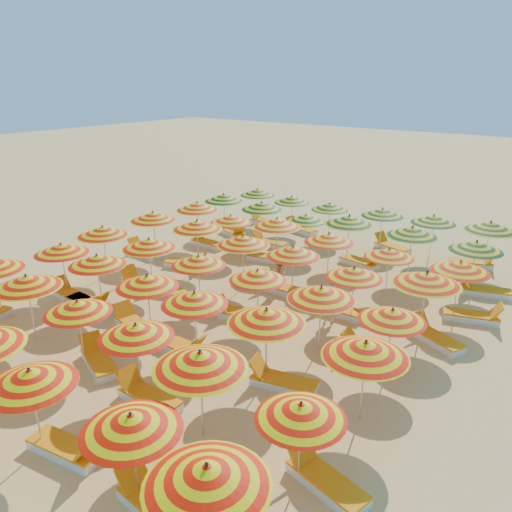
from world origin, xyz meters
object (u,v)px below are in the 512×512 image
object	(u,v)px
umbrella_18	(103,231)
lounger_29	(360,262)
umbrella_42	(257,192)
beachgoer_a	(329,303)
umbrella_15	(194,299)
lounger_14	(282,382)
umbrella_40	(412,232)
umbrella_43	(292,199)
lounger_23	(435,338)
umbrella_4	(131,423)
lounger_15	(138,284)
lounger_13	(179,347)
umbrella_39	(349,220)
lounger_28	(269,243)
lounger_30	(484,291)
umbrella_38	(306,218)
umbrella_32	(277,223)
lounger_33	(392,247)
lounger_22	(337,310)
umbrella_10	(200,360)
umbrella_24	(153,216)
lounger_25	(266,258)
beachgoer_b	(278,273)
lounger_3	(67,449)
umbrella_8	(78,307)
umbrella_30	(197,206)
umbrella_7	(27,282)
umbrella_33	(329,238)
umbrella_35	(460,267)
umbrella_27	(293,251)
umbrella_21	(258,275)
umbrella_11	(301,411)
umbrella_26	(243,240)
lounger_10	(71,295)
lounger_4	(156,506)
umbrella_45	(382,212)
umbrella_37	(262,206)
umbrella_20	(198,260)
lounger_18	(370,355)
umbrella_14	(147,281)
umbrella_41	(476,246)
lounger_12	(135,325)
lounger_21	(280,288)
lounger_32	(301,229)
umbrella_29	(427,278)
umbrella_31	(231,219)
umbrella_17	(366,349)
umbrella_44	(330,206)
umbrella_5	(207,476)
lounger_7	(99,361)
umbrella_34	(389,253)
umbrella_46	(434,219)
umbrella_9	(136,331)
lounger_27	(233,232)

from	to	relation	value
umbrella_18	lounger_29	distance (m)	10.44
umbrella_42	beachgoer_a	bearing A→B (deg)	-42.18
umbrella_15	lounger_14	xyz separation A→B (m)	(2.85, 0.13, -1.58)
umbrella_40	umbrella_18	bearing A→B (deg)	-143.55
umbrella_43	lounger_23	xyz separation A→B (m)	(9.65, -7.00, -1.49)
umbrella_4	lounger_15	size ratio (longest dim) A/B	1.31
lounger_13	umbrella_39	bearing A→B (deg)	86.23
lounger_28	lounger_30	bearing A→B (deg)	177.67
umbrella_38	lounger_13	bearing A→B (deg)	-80.49
umbrella_32	lounger_33	xyz separation A→B (m)	(3.15, 4.65, -1.68)
lounger_22	umbrella_10	bearing A→B (deg)	92.11
umbrella_24	lounger_25	world-z (taller)	umbrella_24
umbrella_42	beachgoer_b	xyz separation A→B (m)	(5.94, -6.68, -1.03)
umbrella_42	lounger_3	distance (m)	18.04
umbrella_8	lounger_33	world-z (taller)	umbrella_8
lounger_14	lounger_33	world-z (taller)	same
umbrella_30	umbrella_38	bearing A→B (deg)	22.56
umbrella_7	umbrella_33	world-z (taller)	umbrella_7
umbrella_10	umbrella_35	world-z (taller)	umbrella_10
umbrella_27	umbrella_32	xyz separation A→B (m)	(-2.35, 2.42, 0.07)
umbrella_35	umbrella_21	bearing A→B (deg)	-138.45
umbrella_11	umbrella_26	world-z (taller)	umbrella_26
lounger_10	lounger_13	world-z (taller)	same
umbrella_38	lounger_4	world-z (taller)	umbrella_38
umbrella_33	umbrella_45	world-z (taller)	umbrella_33
umbrella_37	lounger_3	bearing A→B (deg)	-69.81
umbrella_20	lounger_18	size ratio (longest dim) A/B	1.40
umbrella_14	lounger_23	xyz separation A→B (m)	(7.16, 4.67, -1.59)
umbrella_7	umbrella_24	distance (m)	7.48
umbrella_41	umbrella_32	bearing A→B (deg)	-164.66
umbrella_33	lounger_12	world-z (taller)	umbrella_33
lounger_21	lounger_32	distance (m)	7.62
umbrella_29	umbrella_31	xyz separation A→B (m)	(-9.19, 2.13, -0.22)
umbrella_42	umbrella_45	size ratio (longest dim) A/B	0.88
umbrella_21	lounger_12	bearing A→B (deg)	-136.87
umbrella_17	umbrella_44	xyz separation A→B (m)	(-7.22, 11.44, -0.19)
umbrella_5	umbrella_18	size ratio (longest dim) A/B	1.14
umbrella_43	lounger_7	size ratio (longest dim) A/B	1.26
umbrella_43	lounger_30	xyz separation A→B (m)	(9.92, -2.46, -1.49)
umbrella_10	umbrella_29	distance (m)	7.59
umbrella_4	lounger_4	bearing A→B (deg)	-2.92
umbrella_18	lounger_13	world-z (taller)	umbrella_18
umbrella_30	lounger_7	world-z (taller)	umbrella_30
umbrella_43	lounger_18	size ratio (longest dim) A/B	1.33
umbrella_10	umbrella_34	bearing A→B (deg)	88.93
umbrella_46	umbrella_8	bearing A→B (deg)	-108.71
umbrella_38	lounger_22	xyz separation A→B (m)	(4.04, -4.52, -1.47)
umbrella_9	umbrella_14	xyz separation A→B (m)	(-2.08, 2.19, 0.03)
umbrella_7	umbrella_9	world-z (taller)	umbrella_7
umbrella_40	lounger_27	xyz separation A→B (m)	(-8.98, 0.06, -1.71)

